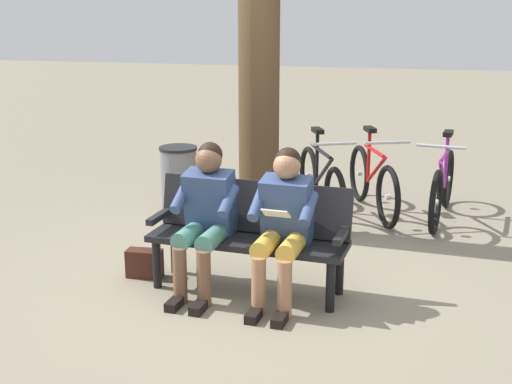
# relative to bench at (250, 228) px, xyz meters

# --- Properties ---
(ground_plane) EXTENTS (40.00, 40.00, 0.00)m
(ground_plane) POSITION_rel_bench_xyz_m (0.03, 0.02, -0.51)
(ground_plane) COLOR gray
(bench) EXTENTS (1.63, 0.61, 0.87)m
(bench) POSITION_rel_bench_xyz_m (0.00, 0.00, 0.00)
(bench) COLOR black
(bench) RESTS_ON ground
(person_reading) EXTENTS (0.51, 0.79, 1.20)m
(person_reading) POSITION_rel_bench_xyz_m (-0.31, 0.19, 0.16)
(person_reading) COLOR #334772
(person_reading) RESTS_ON ground
(person_companion) EXTENTS (0.51, 0.79, 1.20)m
(person_companion) POSITION_rel_bench_xyz_m (0.33, 0.14, 0.16)
(person_companion) COLOR #334772
(person_companion) RESTS_ON ground
(handbag) EXTENTS (0.31, 0.16, 0.24)m
(handbag) POSITION_rel_bench_xyz_m (0.93, 0.00, -0.39)
(handbag) COLOR #3F1E14
(handbag) RESTS_ON ground
(tree_trunk) EXTENTS (0.40, 0.40, 3.59)m
(tree_trunk) POSITION_rel_bench_xyz_m (0.28, -1.48, 1.29)
(tree_trunk) COLOR #4C3823
(tree_trunk) RESTS_ON ground
(litter_bin) EXTENTS (0.40, 0.40, 0.81)m
(litter_bin) POSITION_rel_bench_xyz_m (1.17, -1.55, -0.10)
(litter_bin) COLOR slate
(litter_bin) RESTS_ON ground
(bicycle_black) EXTENTS (0.48, 1.67, 0.94)m
(bicycle_black) POSITION_rel_bench_xyz_m (-1.55, -2.25, -0.15)
(bicycle_black) COLOR black
(bicycle_black) RESTS_ON ground
(bicycle_blue) EXTENTS (0.72, 1.58, 0.94)m
(bicycle_blue) POSITION_rel_bench_xyz_m (-0.81, -2.30, -0.15)
(bicycle_blue) COLOR black
(bicycle_blue) RESTS_ON ground
(bicycle_green) EXTENTS (0.77, 1.55, 0.94)m
(bicycle_green) POSITION_rel_bench_xyz_m (-0.27, -2.10, -0.15)
(bicycle_green) COLOR black
(bicycle_green) RESTS_ON ground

